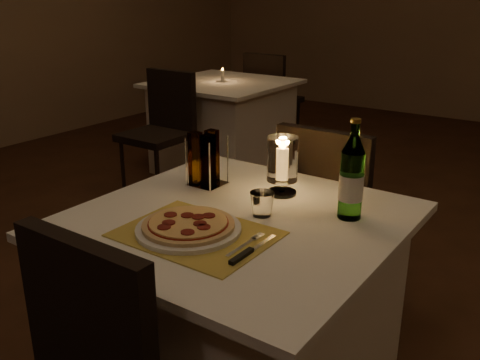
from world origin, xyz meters
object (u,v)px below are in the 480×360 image
Objects in this scene: hurricane_candle at (282,161)px; neighbor_table_left at (223,126)px; tumbler at (262,204)px; water_bottle at (352,179)px; plate at (189,229)px; chair_far at (331,203)px; main_table at (237,313)px; pizza at (188,224)px.

hurricane_candle reaches higher than neighbor_table_left.
water_bottle is (0.24, 0.15, 0.09)m from tumbler.
water_bottle reaches higher than plate.
plate is 0.99× the size of water_bottle.
neighbor_table_left is (-1.62, 2.33, -0.38)m from plate.
hurricane_candle is at bearing 168.82° from water_bottle.
hurricane_candle is at bearing -88.16° from chair_far.
chair_far is at bearing 86.80° from plate.
hurricane_candle is 2.58m from neighbor_table_left.
hurricane_candle is (-0.29, 0.06, -0.01)m from water_bottle.
main_table is 0.41m from tumbler.
tumbler is at bearing -148.17° from water_bottle.
pizza is 0.26m from tumbler.
water_bottle is 1.54× the size of hurricane_candle.
main_table is at bearing -145.87° from water_bottle.
chair_far is (0.00, 0.71, 0.18)m from main_table.
main_table is at bearing -52.28° from neighbor_table_left.
water_bottle is at bearing -11.18° from hurricane_candle.
tumbler is 0.08× the size of neighbor_table_left.
pizza is at bearing -115.39° from tumbler.
tumbler is 0.29m from water_bottle.
pizza is 0.53m from water_bottle.
neighbor_table_left is at bearing 124.70° from plate.
tumbler is 0.23m from hurricane_candle.
tumbler is at bearing 64.57° from plate.
hurricane_candle reaches higher than plate.
plate is at bearing -132.41° from water_bottle.
main_table is 3.57× the size of pizza.
water_bottle is (0.30, -0.51, 0.32)m from chair_far.
plate is at bearing -115.43° from tumbler.
water_bottle is at bearing 34.13° from main_table.
water_bottle reaches higher than chair_far.
water_bottle reaches higher than pizza.
water_bottle reaches higher than main_table.
main_table is 3.12× the size of plate.
pizza is 1.32× the size of hurricane_candle.
tumbler reaches higher than neighbor_table_left.
main_table is 1.11× the size of chair_far.
plate is 1.51× the size of hurricane_candle.
hurricane_candle is (0.06, 0.44, 0.11)m from plate.
plate is 2.86m from neighbor_table_left.
chair_far is 4.26× the size of hurricane_candle.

